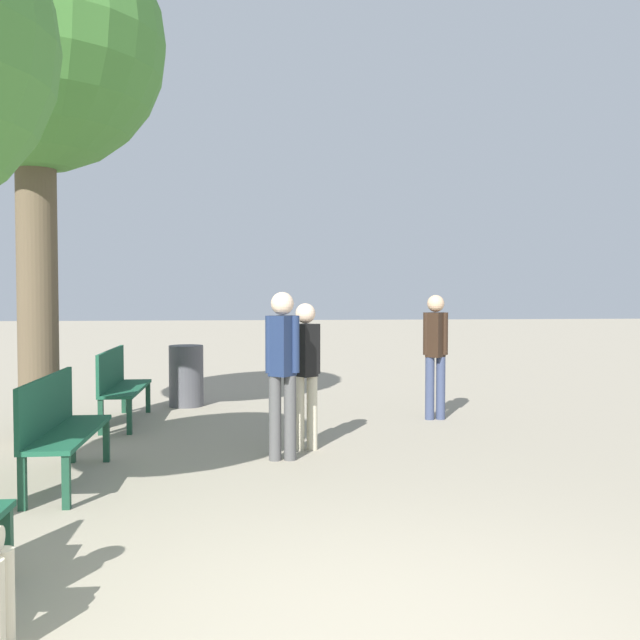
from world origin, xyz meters
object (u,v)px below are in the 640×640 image
at_px(tree_row_1, 34,48).
at_px(pedestrian_far, 435,348).
at_px(trash_bin, 186,376).
at_px(bench_row_2, 119,380).
at_px(pedestrian_near, 306,366).
at_px(pedestrian_mid, 282,364).
at_px(bench_row_1, 58,421).

relative_size(tree_row_1, pedestrian_far, 3.58).
distance_m(tree_row_1, trash_bin, 4.87).
distance_m(bench_row_2, pedestrian_near, 2.95).
height_order(bench_row_2, tree_row_1, tree_row_1).
bearing_deg(bench_row_2, pedestrian_near, -38.24).
bearing_deg(pedestrian_mid, pedestrian_far, 44.61).
xyz_separation_m(tree_row_1, pedestrian_near, (2.99, -0.73, -3.54)).
relative_size(tree_row_1, pedestrian_near, 3.77).
height_order(pedestrian_mid, trash_bin, pedestrian_mid).
bearing_deg(bench_row_2, pedestrian_mid, -48.13).
bearing_deg(bench_row_1, pedestrian_near, 26.32).
bearing_deg(trash_bin, pedestrian_mid, -70.33).
relative_size(pedestrian_far, trash_bin, 1.83).
distance_m(bench_row_1, pedestrian_far, 5.04).
bearing_deg(pedestrian_mid, tree_row_1, 156.58).
height_order(pedestrian_far, trash_bin, pedestrian_far).
height_order(pedestrian_mid, pedestrian_far, pedestrian_mid).
height_order(tree_row_1, pedestrian_near, tree_row_1).
xyz_separation_m(pedestrian_near, pedestrian_far, (1.87, 1.66, 0.05)).
distance_m(tree_row_1, pedestrian_near, 4.69).
bearing_deg(pedestrian_near, bench_row_2, 141.76).
xyz_separation_m(bench_row_2, pedestrian_far, (4.17, -0.15, 0.40)).
xyz_separation_m(tree_row_1, trash_bin, (1.45, 2.40, -3.99)).
relative_size(tree_row_1, trash_bin, 6.57).
bearing_deg(pedestrian_far, bench_row_2, 177.94).
xyz_separation_m(pedestrian_near, pedestrian_mid, (-0.27, -0.45, 0.07)).
relative_size(pedestrian_near, pedestrian_mid, 0.93).
bearing_deg(pedestrian_near, pedestrian_far, 41.56).
relative_size(bench_row_1, tree_row_1, 0.28).
height_order(bench_row_1, tree_row_1, tree_row_1).
height_order(bench_row_2, pedestrian_mid, pedestrian_mid).
distance_m(bench_row_2, tree_row_1, 4.10).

